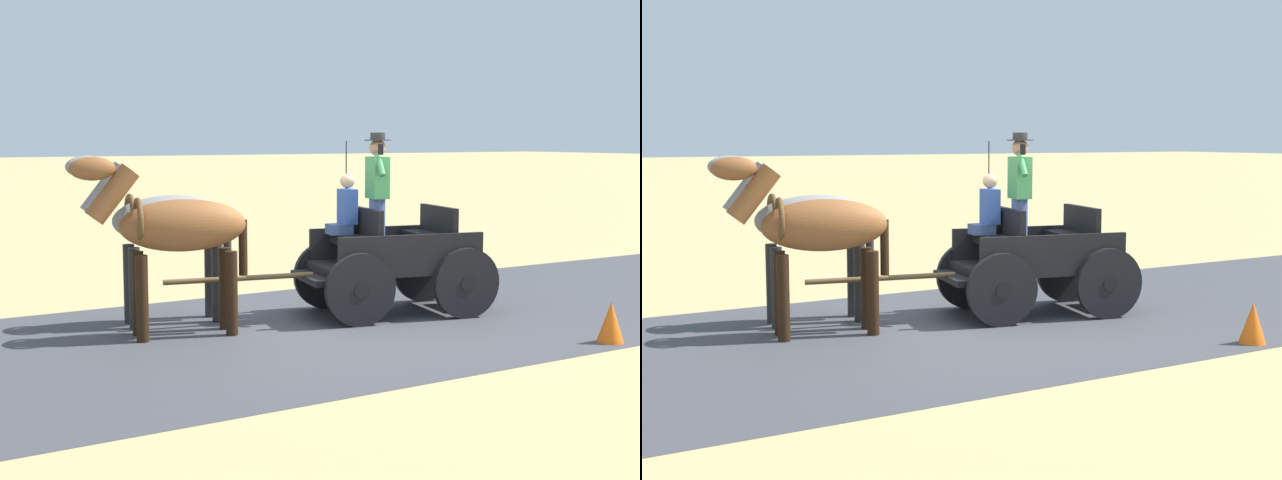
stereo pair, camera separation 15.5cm
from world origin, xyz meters
The scene contains 6 objects.
ground_plane centered at (0.00, 0.00, 0.00)m, with size 200.00×200.00×0.00m, color tan.
road_surface centered at (0.00, 0.00, 0.00)m, with size 5.43×160.00×0.01m, color #424247.
horse_drawn_carriage centered at (0.34, -0.83, 0.82)m, with size 1.86×4.51×2.50m.
horse_near_side centered at (0.55, 2.22, 1.32)m, with size 0.87×2.15×2.21m.
horse_off_side centered at (1.32, 2.06, 1.32)m, with size 0.77×2.15×2.21m.
traffic_cone centered at (-2.42, -2.11, 0.25)m, with size 0.32×0.32×0.50m, color orange.
Camera 1 is at (-9.40, 6.08, 2.44)m, focal length 48.92 mm.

